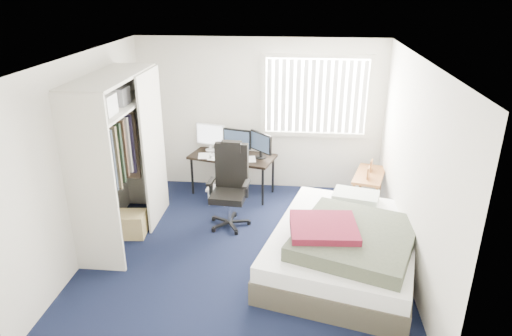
{
  "coord_description": "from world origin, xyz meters",
  "views": [
    {
      "loc": [
        0.64,
        -5.12,
        3.29
      ],
      "look_at": [
        0.1,
        0.4,
        1.01
      ],
      "focal_mm": 32.0,
      "sensor_mm": 36.0,
      "label": 1
    }
  ],
  "objects_px": {
    "desk": "(233,153)",
    "nightstand": "(369,178)",
    "office_chair": "(230,194)",
    "bed": "(345,246)"
  },
  "relations": [
    {
      "from": "nightstand",
      "to": "bed",
      "type": "relative_size",
      "value": 0.35
    },
    {
      "from": "office_chair",
      "to": "bed",
      "type": "xyz_separation_m",
      "value": [
        1.55,
        -0.97,
        -0.16
      ]
    },
    {
      "from": "desk",
      "to": "bed",
      "type": "xyz_separation_m",
      "value": [
        1.66,
        -2.02,
        -0.41
      ]
    },
    {
      "from": "desk",
      "to": "office_chair",
      "type": "xyz_separation_m",
      "value": [
        0.1,
        -1.04,
        -0.24
      ]
    },
    {
      "from": "bed",
      "to": "desk",
      "type": "bearing_deg",
      "value": 129.44
    },
    {
      "from": "nightstand",
      "to": "desk",
      "type": "bearing_deg",
      "value": 171.25
    },
    {
      "from": "desk",
      "to": "nightstand",
      "type": "relative_size",
      "value": 1.63
    },
    {
      "from": "desk",
      "to": "nightstand",
      "type": "height_order",
      "value": "desk"
    },
    {
      "from": "nightstand",
      "to": "office_chair",
      "type": "bearing_deg",
      "value": -160.91
    },
    {
      "from": "nightstand",
      "to": "bed",
      "type": "height_order",
      "value": "nightstand"
    }
  ]
}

